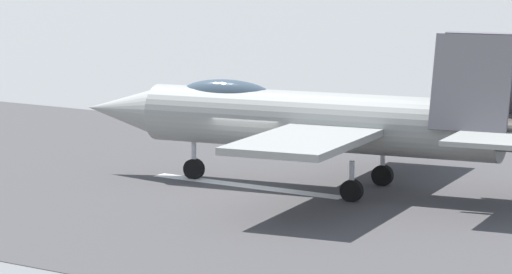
# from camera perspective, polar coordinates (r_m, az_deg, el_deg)

# --- Properties ---
(ground_plane) EXTENTS (400.00, 400.00, 0.00)m
(ground_plane) POSITION_cam_1_polar(r_m,az_deg,el_deg) (47.21, -0.15, -2.18)
(ground_plane) COLOR slate
(runway_strip) EXTENTS (240.00, 26.00, 0.02)m
(runway_strip) POSITION_cam_1_polar(r_m,az_deg,el_deg) (47.20, -0.13, -2.17)
(runway_strip) COLOR #464445
(runway_strip) RESTS_ON ground
(fighter_jet) EXTENTS (17.85, 14.23, 5.71)m
(fighter_jet) POSITION_cam_1_polar(r_m,az_deg,el_deg) (46.48, 2.57, 0.77)
(fighter_jet) COLOR #959793
(fighter_jet) RESTS_ON ground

